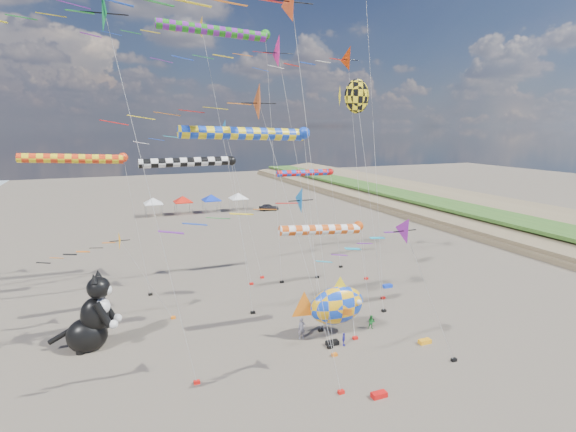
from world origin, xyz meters
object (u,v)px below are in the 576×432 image
(child_green, at_px, (371,322))
(person_adult, at_px, (302,329))
(child_blue, at_px, (344,339))
(cat_inflatable, at_px, (90,311))
(parked_car, at_px, (269,207))
(fish_inflatable, at_px, (337,305))

(child_green, bearing_deg, person_adult, -156.47)
(child_green, height_order, child_blue, child_green)
(cat_inflatable, relative_size, child_green, 5.15)
(person_adult, xyz_separation_m, child_blue, (2.31, -2.10, -0.31))
(person_adult, bearing_deg, parked_car, 72.58)
(cat_inflatable, relative_size, parked_car, 1.53)
(cat_inflatable, bearing_deg, child_green, 1.99)
(child_blue, height_order, parked_car, parked_car)
(fish_inflatable, relative_size, parked_car, 1.59)
(cat_inflatable, distance_m, fish_inflatable, 17.25)
(child_blue, bearing_deg, cat_inflatable, 105.04)
(fish_inflatable, height_order, parked_car, fish_inflatable)
(cat_inflatable, bearing_deg, person_adult, -1.07)
(person_adult, xyz_separation_m, child_green, (5.59, -0.55, -0.25))
(cat_inflatable, xyz_separation_m, person_adult, (14.05, -4.21, -2.00))
(person_adult, bearing_deg, child_blue, -42.43)
(cat_inflatable, xyz_separation_m, child_blue, (16.36, -6.30, -2.31))
(fish_inflatable, distance_m, child_green, 3.59)
(child_green, height_order, parked_car, parked_car)
(fish_inflatable, distance_m, parked_car, 50.84)
(cat_inflatable, xyz_separation_m, child_green, (19.64, -4.75, -2.24))
(fish_inflatable, bearing_deg, cat_inflatable, 163.92)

